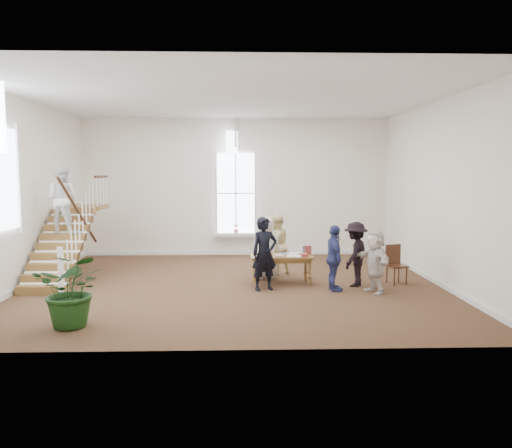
{
  "coord_description": "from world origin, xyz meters",
  "views": [
    {
      "loc": [
        0.15,
        -12.01,
        2.76
      ],
      "look_at": [
        0.54,
        0.4,
        1.46
      ],
      "focal_mm": 35.0,
      "sensor_mm": 36.0,
      "label": 1
    }
  ],
  "objects_px": {
    "woman_cluster_a": "(334,258)",
    "woman_cluster_b": "(355,254)",
    "side_chair": "(395,262)",
    "library_table": "(282,259)",
    "woman_cluster_c": "(375,261)",
    "elderly_woman": "(266,248)",
    "person_yellow": "(276,245)",
    "floor_plant": "(73,290)",
    "police_officer": "(264,254)"
  },
  "relations": [
    {
      "from": "elderly_woman",
      "to": "person_yellow",
      "type": "height_order",
      "value": "person_yellow"
    },
    {
      "from": "police_officer",
      "to": "woman_cluster_b",
      "type": "height_order",
      "value": "police_officer"
    },
    {
      "from": "woman_cluster_b",
      "to": "side_chair",
      "type": "xyz_separation_m",
      "value": [
        1.06,
        0.28,
        -0.25
      ]
    },
    {
      "from": "person_yellow",
      "to": "side_chair",
      "type": "xyz_separation_m",
      "value": [
        2.87,
        -1.15,
        -0.28
      ]
    },
    {
      "from": "side_chair",
      "to": "library_table",
      "type": "bearing_deg",
      "value": 163.79
    },
    {
      "from": "library_table",
      "to": "floor_plant",
      "type": "relative_size",
      "value": 1.15
    },
    {
      "from": "woman_cluster_c",
      "to": "library_table",
      "type": "bearing_deg",
      "value": -132.16
    },
    {
      "from": "police_officer",
      "to": "person_yellow",
      "type": "distance_m",
      "value": 1.8
    },
    {
      "from": "person_yellow",
      "to": "woman_cluster_a",
      "type": "relative_size",
      "value": 1.06
    },
    {
      "from": "elderly_woman",
      "to": "woman_cluster_a",
      "type": "relative_size",
      "value": 1.06
    },
    {
      "from": "library_table",
      "to": "woman_cluster_a",
      "type": "distance_m",
      "value": 1.39
    },
    {
      "from": "elderly_woman",
      "to": "woman_cluster_a",
      "type": "xyz_separation_m",
      "value": [
        1.51,
        -1.37,
        -0.04
      ]
    },
    {
      "from": "library_table",
      "to": "woman_cluster_c",
      "type": "xyz_separation_m",
      "value": [
        2.05,
        -0.97,
        0.1
      ]
    },
    {
      "from": "woman_cluster_a",
      "to": "woman_cluster_b",
      "type": "bearing_deg",
      "value": -57.28
    },
    {
      "from": "library_table",
      "to": "side_chair",
      "type": "height_order",
      "value": "side_chair"
    },
    {
      "from": "library_table",
      "to": "woman_cluster_c",
      "type": "bearing_deg",
      "value": -27.78
    },
    {
      "from": "elderly_woman",
      "to": "floor_plant",
      "type": "relative_size",
      "value": 1.21
    },
    {
      "from": "person_yellow",
      "to": "floor_plant",
      "type": "distance_m",
      "value": 5.93
    },
    {
      "from": "person_yellow",
      "to": "floor_plant",
      "type": "relative_size",
      "value": 1.21
    },
    {
      "from": "police_officer",
      "to": "floor_plant",
      "type": "bearing_deg",
      "value": -164.1
    },
    {
      "from": "side_chair",
      "to": "woman_cluster_a",
      "type": "bearing_deg",
      "value": -171.74
    },
    {
      "from": "library_table",
      "to": "woman_cluster_a",
      "type": "height_order",
      "value": "woman_cluster_a"
    },
    {
      "from": "floor_plant",
      "to": "elderly_woman",
      "type": "bearing_deg",
      "value": 47.18
    },
    {
      "from": "woman_cluster_a",
      "to": "floor_plant",
      "type": "relative_size",
      "value": 1.14
    },
    {
      "from": "woman_cluster_b",
      "to": "woman_cluster_c",
      "type": "distance_m",
      "value": 0.72
    },
    {
      "from": "floor_plant",
      "to": "side_chair",
      "type": "height_order",
      "value": "floor_plant"
    },
    {
      "from": "floor_plant",
      "to": "side_chair",
      "type": "bearing_deg",
      "value": 25.74
    },
    {
      "from": "floor_plant",
      "to": "library_table",
      "type": "bearing_deg",
      "value": 39.65
    },
    {
      "from": "woman_cluster_b",
      "to": "woman_cluster_c",
      "type": "xyz_separation_m",
      "value": [
        0.3,
        -0.65,
        -0.06
      ]
    },
    {
      "from": "woman_cluster_a",
      "to": "side_chair",
      "type": "bearing_deg",
      "value": -70.46
    },
    {
      "from": "elderly_woman",
      "to": "person_yellow",
      "type": "distance_m",
      "value": 0.58
    },
    {
      "from": "police_officer",
      "to": "woman_cluster_c",
      "type": "distance_m",
      "value": 2.54
    },
    {
      "from": "elderly_woman",
      "to": "side_chair",
      "type": "distance_m",
      "value": 3.25
    },
    {
      "from": "police_officer",
      "to": "elderly_woman",
      "type": "distance_m",
      "value": 1.25
    },
    {
      "from": "woman_cluster_b",
      "to": "police_officer",
      "type": "bearing_deg",
      "value": -50.61
    },
    {
      "from": "woman_cluster_a",
      "to": "woman_cluster_c",
      "type": "height_order",
      "value": "woman_cluster_a"
    },
    {
      "from": "person_yellow",
      "to": "elderly_woman",
      "type": "bearing_deg",
      "value": 27.37
    },
    {
      "from": "woman_cluster_a",
      "to": "woman_cluster_c",
      "type": "relative_size",
      "value": 1.06
    },
    {
      "from": "police_officer",
      "to": "floor_plant",
      "type": "distance_m",
      "value": 4.45
    },
    {
      "from": "floor_plant",
      "to": "woman_cluster_a",
      "type": "bearing_deg",
      "value": 26.39
    },
    {
      "from": "library_table",
      "to": "woman_cluster_b",
      "type": "xyz_separation_m",
      "value": [
        1.75,
        -0.32,
        0.16
      ]
    },
    {
      "from": "library_table",
      "to": "police_officer",
      "type": "bearing_deg",
      "value": -128.5
    },
    {
      "from": "library_table",
      "to": "woman_cluster_b",
      "type": "bearing_deg",
      "value": -12.76
    },
    {
      "from": "woman_cluster_b",
      "to": "side_chair",
      "type": "distance_m",
      "value": 1.12
    },
    {
      "from": "person_yellow",
      "to": "floor_plant",
      "type": "height_order",
      "value": "person_yellow"
    },
    {
      "from": "library_table",
      "to": "person_yellow",
      "type": "height_order",
      "value": "person_yellow"
    },
    {
      "from": "person_yellow",
      "to": "woman_cluster_b",
      "type": "xyz_separation_m",
      "value": [
        1.81,
        -1.42,
        -0.03
      ]
    },
    {
      "from": "woman_cluster_b",
      "to": "side_chair",
      "type": "relative_size",
      "value": 1.63
    },
    {
      "from": "elderly_woman",
      "to": "side_chair",
      "type": "relative_size",
      "value": 1.69
    },
    {
      "from": "person_yellow",
      "to": "woman_cluster_b",
      "type": "bearing_deg",
      "value": 110.2
    }
  ]
}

